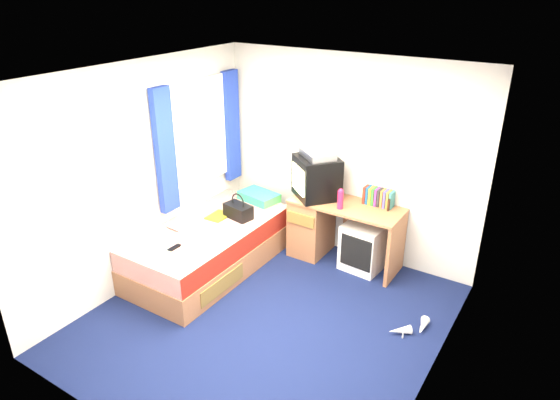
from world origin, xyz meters
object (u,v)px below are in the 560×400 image
Objects in this scene: white_heels at (411,328)px; aerosol_can at (339,192)px; magazine at (218,216)px; pillow at (259,197)px; water_bottle at (174,227)px; remote_control at (174,248)px; desk at (325,225)px; storage_cube at (364,246)px; vcr at (318,154)px; towel at (218,237)px; handbag at (238,211)px; bed at (210,247)px; picture_frame at (390,204)px; crt_tv at (316,177)px; pink_water_bottle at (340,200)px; colour_swatch_fan at (167,250)px.

aerosol_can is at bearing 143.91° from white_heels.
magazine reaches higher than white_heels.
pillow reaches higher than magazine.
water_bottle reaches higher than remote_control.
magazine is at bearing -145.27° from desk.
desk is 2.34× the size of storage_cube.
vcr reaches higher than towel.
remote_control is (-0.13, -0.95, -0.08)m from handbag.
magazine is 1.75× the size of remote_control.
picture_frame reaches higher than bed.
crt_tv is (-0.14, 0.00, 0.59)m from desk.
pillow is at bearing 77.92° from magazine.
crt_tv is at bearing 63.11° from remote_control.
desk is 6.10× the size of pink_water_bottle.
crt_tv is 3.13× the size of pink_water_bottle.
water_bottle is at bearing -113.60° from handbag.
crt_tv is at bearing 151.18° from white_heels.
crt_tv reaches higher than pillow.
storage_cube is 1.24m from white_heels.
remote_control is at bearing -130.47° from pink_water_bottle.
remote_control is (0.03, 0.07, 0.00)m from colour_swatch_fan.
pillow is 1.35× the size of handbag.
bed is 14.29× the size of picture_frame.
desk reaches higher than pillow.
towel is at bearing -76.87° from vcr.
aerosol_can is 1.01× the size of remote_control.
bed is 1.79m from storage_cube.
towel is 1.24× the size of colour_swatch_fan.
water_bottle is (-0.57, -0.07, -0.01)m from towel.
pink_water_bottle is (-0.48, -0.28, 0.04)m from picture_frame.
pink_water_bottle reaches higher than white_heels.
crt_tv is 4.77× the size of picture_frame.
pink_water_bottle is at bearing 50.08° from remote_control.
aerosol_can is 0.73× the size of colour_swatch_fan.
pink_water_bottle is 0.76× the size of magazine.
bed is 7.14× the size of magazine.
water_bottle is (-1.37, -1.33, -0.26)m from aerosol_can.
magazine is (-0.91, -0.72, -0.45)m from crt_tv.
pink_water_bottle is 1.46m from magazine.
picture_frame is 0.87× the size of aerosol_can.
desk reaches higher than remote_control.
magazine is at bearing -102.08° from pillow.
remote_control is at bearing 67.86° from colour_swatch_fan.
crt_tv is 1.63× the size of white_heels.
pink_water_bottle is 1.07× the size of water_bottle.
magazine is at bearing 96.82° from remote_control.
crt_tv is 0.32m from aerosol_can.
magazine is (-1.05, -0.72, 0.14)m from desk.
vcr reaches higher than magazine.
aerosol_can is 1.78m from white_heels.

